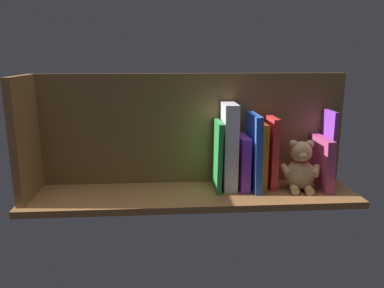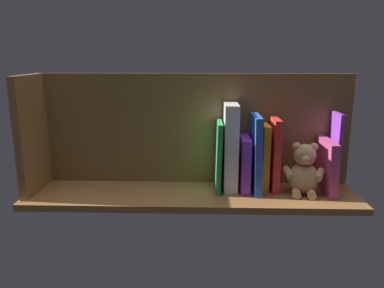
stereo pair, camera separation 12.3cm
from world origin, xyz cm
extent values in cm
cube|color=brown|center=(0.00, 0.00, -1.10)|extent=(110.32, 26.50, 2.20)
cube|color=brown|center=(0.00, -11.00, 19.53)|extent=(110.32, 1.50, 39.06)
cube|color=brown|center=(53.16, 0.00, 19.53)|extent=(2.40, 20.50, 39.06)
cube|color=purple|center=(-48.25, -4.68, 13.30)|extent=(1.32, 10.34, 26.60)
cube|color=#B23F72|center=(-45.23, -1.91, 8.89)|extent=(3.45, 15.89, 17.87)
ellipsoid|color=tan|center=(-37.09, -0.15, 5.26)|extent=(11.20, 10.31, 10.53)
sphere|color=tan|center=(-37.09, -0.15, 13.24)|extent=(7.24, 7.24, 7.24)
sphere|color=tan|center=(-39.77, 0.24, 15.95)|extent=(2.80, 2.80, 2.80)
sphere|color=tan|center=(-34.40, -0.55, 15.95)|extent=(2.80, 2.80, 2.80)
sphere|color=#DBB77F|center=(-36.64, 2.89, 12.70)|extent=(2.80, 2.80, 2.80)
cylinder|color=tan|center=(-41.84, 1.88, 7.11)|extent=(4.63, 5.72, 3.89)
cylinder|color=tan|center=(-31.95, 0.42, 7.11)|extent=(3.46, 5.56, 3.89)
cylinder|color=tan|center=(-38.78, 4.62, 1.40)|extent=(3.34, 4.31, 2.80)
cylinder|color=tan|center=(-34.09, 3.93, 1.40)|extent=(3.34, 4.31, 2.80)
torus|color=red|center=(-37.09, -0.15, 10.36)|extent=(5.45, 5.45, 0.82)
cube|color=red|center=(-27.92, -4.05, 12.30)|extent=(2.34, 11.61, 24.60)
cube|color=orange|center=(-24.68, -4.61, 11.24)|extent=(2.26, 10.48, 22.47)
cube|color=blue|center=(-21.44, -2.28, 12.99)|extent=(2.99, 15.14, 26.03)
cube|color=purple|center=(-17.79, -3.25, 9.21)|extent=(3.15, 13.19, 18.43)
cube|color=white|center=(-12.98, -3.70, 14.73)|extent=(4.62, 12.11, 29.46)
cube|color=green|center=(-8.94, -2.97, 11.81)|extent=(2.07, 13.76, 23.64)
camera|label=1|loc=(8.51, 119.68, 45.26)|focal=35.12mm
camera|label=2|loc=(-3.81, 119.92, 45.26)|focal=35.12mm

